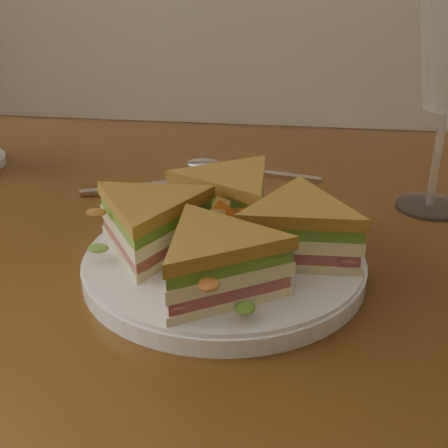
% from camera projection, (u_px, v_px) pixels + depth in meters
% --- Properties ---
extents(table, '(1.20, 0.80, 0.75)m').
position_uv_depth(table, '(231.00, 313.00, 0.70)').
color(table, '#3D220E').
rests_on(table, ground).
extents(plate, '(0.26, 0.26, 0.02)m').
position_uv_depth(plate, '(224.00, 265.00, 0.58)').
color(plate, white).
rests_on(plate, table).
extents(sandwich_wedges, '(0.27, 0.27, 0.06)m').
position_uv_depth(sandwich_wedges, '(224.00, 229.00, 0.56)').
color(sandwich_wedges, beige).
rests_on(sandwich_wedges, plate).
extents(crisps_mound, '(0.09, 0.09, 0.05)m').
position_uv_depth(crisps_mound, '(224.00, 233.00, 0.56)').
color(crisps_mound, '#B55717').
rests_on(crisps_mound, plate).
extents(spoon, '(0.18, 0.06, 0.01)m').
position_uv_depth(spoon, '(220.00, 167.00, 0.83)').
color(spoon, silver).
rests_on(spoon, table).
extents(knife, '(0.20, 0.10, 0.00)m').
position_uv_depth(knife, '(162.00, 185.00, 0.77)').
color(knife, silver).
rests_on(knife, table).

